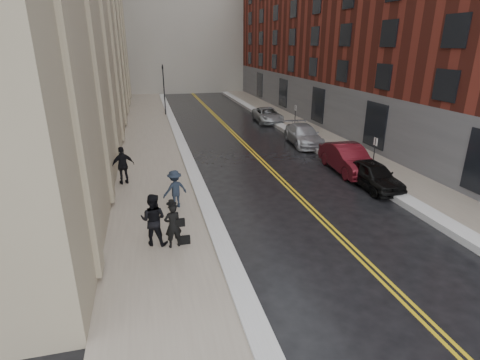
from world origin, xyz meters
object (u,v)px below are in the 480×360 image
car_black (373,175)px  car_maroon (348,159)px  pedestrian_b (175,189)px  pedestrian_c (123,165)px  car_silver_far (268,115)px  car_silver_near (303,135)px  pedestrian_a (153,219)px  pedestrian_main (173,225)px

car_black → car_maroon: car_maroon is taller
pedestrian_b → pedestrian_c: (-2.40, 3.79, 0.13)m
car_silver_far → pedestrian_b: pedestrian_b is taller
car_silver_near → pedestrian_a: pedestrian_a is taller
car_silver_near → pedestrian_b: pedestrian_b is taller
pedestrian_a → pedestrian_c: size_ratio=0.99×
car_silver_near → pedestrian_main: pedestrian_main is taller
car_black → pedestrian_b: pedestrian_b is taller
car_black → pedestrian_c: (-12.79, 3.39, 0.46)m
car_black → pedestrian_main: pedestrian_main is taller
car_maroon → car_silver_far: bearing=92.8°
car_silver_near → pedestrian_c: pedestrian_c is taller
pedestrian_main → pedestrian_a: size_ratio=0.86×
pedestrian_main → pedestrian_b: bearing=-108.8°
car_silver_near → pedestrian_a: bearing=-126.4°
car_silver_far → pedestrian_main: (-10.76, -21.99, 0.33)m
pedestrian_main → car_maroon: bearing=-161.2°
car_black → car_maroon: (0.00, 2.70, 0.11)m
car_maroon → pedestrian_b: size_ratio=2.77×
pedestrian_a → pedestrian_c: pedestrian_c is taller
car_silver_far → pedestrian_c: pedestrian_c is taller
car_maroon → car_silver_far: size_ratio=1.00×
car_silver_far → pedestrian_c: size_ratio=2.42×
car_maroon → car_silver_near: size_ratio=0.98×
pedestrian_c → car_maroon: bearing=160.4°
car_silver_near → pedestrian_c: (-12.79, -5.89, 0.44)m
car_maroon → pedestrian_main: (-10.76, -6.64, 0.21)m
car_black → car_silver_far: size_ratio=0.84×
car_maroon → pedestrian_c: (-12.79, 0.70, 0.35)m
car_maroon → pedestrian_b: 10.84m
car_silver_far → pedestrian_b: (-10.39, -18.43, 0.36)m
car_silver_near → pedestrian_a: 17.20m
pedestrian_main → car_silver_far: bearing=-129.0°
car_maroon → pedestrian_a: pedestrian_a is taller
car_silver_near → pedestrian_c: 14.09m
car_silver_near → pedestrian_c: size_ratio=2.47×
pedestrian_a → pedestrian_b: (1.05, 3.16, -0.11)m
car_black → car_silver_near: size_ratio=0.82×
car_black → car_maroon: bearing=90.0°
pedestrian_b → pedestrian_a: bearing=49.1°
car_maroon → pedestrian_a: (-11.44, -6.26, 0.34)m
car_black → pedestrian_c: 13.24m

